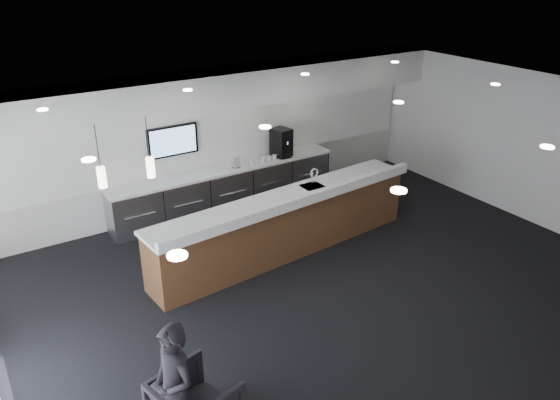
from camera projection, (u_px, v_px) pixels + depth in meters
ground at (329, 288)px, 9.02m from camera, size 10.00×10.00×0.00m
ceiling at (337, 112)px, 7.77m from camera, size 10.00×8.00×0.02m
back_wall at (216, 138)px, 11.46m from camera, size 10.00×0.02×3.00m
right_wall at (532, 149)px, 10.85m from camera, size 0.02×8.00×3.00m
soffit_bulkhead at (224, 88)px, 10.64m from camera, size 10.00×0.90×0.70m
alcove_panel at (216, 134)px, 11.40m from camera, size 9.80×0.06×1.40m
back_credenza at (226, 189)px, 11.61m from camera, size 5.06×0.66×0.95m
wall_tv at (173, 141)px, 10.84m from camera, size 1.05×0.08×0.62m
pendant_left at (161, 177)px, 7.52m from camera, size 0.12×0.12×0.30m
pendant_right at (111, 187)px, 7.18m from camera, size 0.12×0.12×0.30m
ceiling_can_lights at (337, 114)px, 7.79m from camera, size 7.00×5.00×0.02m
service_counter at (286, 224)px, 9.89m from camera, size 5.41×1.31×1.49m
coffee_machine at (281, 143)px, 11.96m from camera, size 0.44×0.51×0.62m
info_sign_left at (237, 162)px, 11.36m from camera, size 0.18×0.06×0.25m
info_sign_right at (281, 152)px, 11.98m from camera, size 0.18×0.07×0.24m
lounge_guest at (175, 390)px, 5.83m from camera, size 0.51×0.66×1.62m
cup_0 at (280, 156)px, 11.94m from camera, size 0.11×0.11×0.10m
cup_1 at (274, 157)px, 11.87m from camera, size 0.15×0.15×0.10m
cup_2 at (269, 158)px, 11.80m from camera, size 0.14×0.14×0.10m
cup_3 at (263, 159)px, 11.73m from camera, size 0.14×0.14×0.10m
cup_4 at (258, 161)px, 11.66m from camera, size 0.15×0.15×0.10m
cup_5 at (252, 162)px, 11.59m from camera, size 0.12×0.12×0.10m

